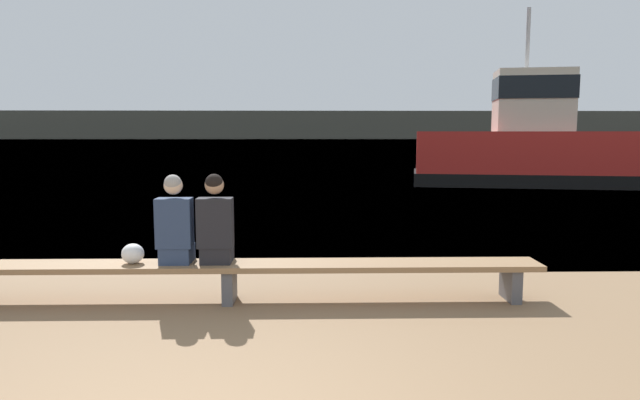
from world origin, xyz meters
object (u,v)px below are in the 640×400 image
Objects in this scene: person_left at (175,225)px; shopping_bag at (133,254)px; bench_main at (229,270)px; tugboat_red at (522,149)px; person_right at (216,224)px.

person_left reaches higher than shopping_bag.
bench_main is 16.59m from tugboat_red.
person_right is (0.45, -0.00, 0.01)m from person_left.
person_right is 0.13× the size of tugboat_red.
person_left is 4.06× the size of shopping_bag.
person_left is 0.45m from person_right.
bench_main is 28.39× the size of shopping_bag.
shopping_bag reaches higher than bench_main.
person_right is 0.98m from shopping_bag.
tugboat_red is (8.76, 14.14, 0.41)m from person_right.
bench_main is at bearing -0.39° from person_left.
bench_main is at bearing 159.38° from tugboat_red.
bench_main is 1.08m from shopping_bag.
person_left reaches higher than bench_main.
bench_main is at bearing -0.54° from shopping_bag.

